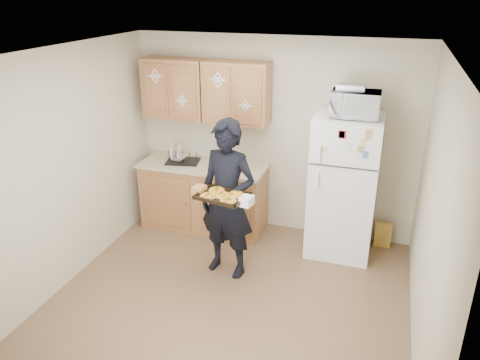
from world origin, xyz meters
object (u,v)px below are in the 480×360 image
refrigerator (343,186)px  dish_rack (183,156)px  microwave (355,104)px  baking_tray (222,196)px  person (227,200)px

refrigerator → dish_rack: bearing=178.8°
microwave → dish_rack: bearing=176.2°
baking_tray → dish_rack: (-0.98, 1.20, -0.09)m
dish_rack → microwave: bearing=-2.5°
refrigerator → baking_tray: bearing=-133.4°
person → baking_tray: size_ratio=3.64×
refrigerator → person: person is taller
microwave → dish_rack: size_ratio=1.26×
refrigerator → dish_rack: (-2.08, 0.04, 0.13)m
baking_tray → microwave: (1.14, 1.11, 0.78)m
refrigerator → microwave: (0.05, -0.05, 0.99)m
baking_tray → dish_rack: 1.55m
baking_tray → microwave: size_ratio=0.94×
dish_rack → person: bearing=-44.1°
person → dish_rack: bearing=145.8°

